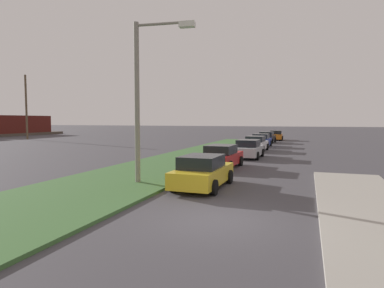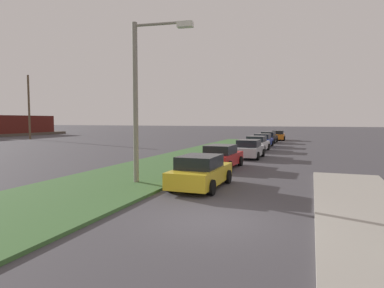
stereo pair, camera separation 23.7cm
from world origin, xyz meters
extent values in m
plane|color=#423F44|center=(0.00, 0.00, 0.00)|extent=(300.00, 300.00, 0.00)
cube|color=#3D6633|center=(10.00, 6.26, 0.06)|extent=(60.00, 6.00, 0.12)
cube|color=gold|center=(4.55, 1.89, 0.57)|extent=(4.32, 1.84, 0.70)
cube|color=black|center=(4.35, 1.89, 1.19)|extent=(2.21, 1.62, 0.55)
cylinder|color=black|center=(5.91, 2.78, 0.32)|extent=(0.64, 0.23, 0.64)
cylinder|color=black|center=(5.90, 0.98, 0.32)|extent=(0.64, 0.23, 0.64)
cylinder|color=black|center=(3.21, 2.80, 0.32)|extent=(0.64, 0.23, 0.64)
cylinder|color=black|center=(3.20, 1.00, 0.32)|extent=(0.64, 0.23, 0.64)
cube|color=red|center=(10.81, 2.60, 0.57)|extent=(4.36, 1.96, 0.70)
cube|color=black|center=(10.61, 2.61, 1.19)|extent=(2.26, 1.68, 0.55)
cylinder|color=black|center=(12.19, 3.45, 0.32)|extent=(0.65, 0.24, 0.64)
cylinder|color=black|center=(12.13, 1.65, 0.32)|extent=(0.65, 0.24, 0.64)
cylinder|color=black|center=(9.50, 3.55, 0.32)|extent=(0.65, 0.24, 0.64)
cylinder|color=black|center=(9.43, 1.75, 0.32)|extent=(0.65, 0.24, 0.64)
cube|color=#B2B5BA|center=(16.95, 1.93, 0.57)|extent=(4.32, 1.85, 0.70)
cube|color=black|center=(16.75, 1.93, 1.19)|extent=(2.22, 1.63, 0.55)
cylinder|color=black|center=(18.32, 2.81, 0.32)|extent=(0.64, 0.23, 0.64)
cylinder|color=black|center=(18.29, 1.01, 0.32)|extent=(0.64, 0.23, 0.64)
cylinder|color=black|center=(15.62, 2.85, 0.32)|extent=(0.64, 0.23, 0.64)
cylinder|color=black|center=(15.59, 1.05, 0.32)|extent=(0.64, 0.23, 0.64)
cube|color=silver|center=(23.19, 2.28, 0.57)|extent=(4.36, 1.95, 0.70)
cube|color=black|center=(22.99, 2.28, 1.19)|extent=(2.25, 1.68, 0.55)
cylinder|color=black|center=(24.57, 3.13, 0.32)|extent=(0.65, 0.24, 0.64)
cylinder|color=black|center=(24.51, 1.33, 0.32)|extent=(0.65, 0.24, 0.64)
cylinder|color=black|center=(21.88, 3.22, 0.32)|extent=(0.65, 0.24, 0.64)
cylinder|color=black|center=(21.81, 1.42, 0.32)|extent=(0.65, 0.24, 0.64)
cube|color=#23389E|center=(28.63, 2.47, 0.57)|extent=(4.34, 1.90, 0.70)
cube|color=black|center=(28.43, 2.47, 1.19)|extent=(2.24, 1.65, 0.55)
cylinder|color=black|center=(30.00, 3.34, 0.32)|extent=(0.64, 0.23, 0.64)
cylinder|color=black|center=(29.96, 1.54, 0.32)|extent=(0.64, 0.23, 0.64)
cylinder|color=black|center=(27.30, 3.40, 0.32)|extent=(0.64, 0.23, 0.64)
cylinder|color=black|center=(27.26, 1.60, 0.32)|extent=(0.64, 0.23, 0.64)
cube|color=black|center=(35.42, 2.63, 0.57)|extent=(4.37, 1.98, 0.70)
cube|color=black|center=(35.22, 2.63, 1.19)|extent=(2.27, 1.69, 0.55)
cylinder|color=black|center=(36.80, 3.47, 0.32)|extent=(0.65, 0.25, 0.64)
cylinder|color=black|center=(36.73, 1.67, 0.32)|extent=(0.65, 0.25, 0.64)
cylinder|color=black|center=(34.11, 3.58, 0.32)|extent=(0.65, 0.25, 0.64)
cylinder|color=black|center=(34.03, 1.78, 0.32)|extent=(0.65, 0.25, 0.64)
cube|color=orange|center=(41.59, 2.00, 0.57)|extent=(4.37, 1.98, 0.70)
cube|color=black|center=(41.39, 1.99, 1.19)|extent=(2.27, 1.69, 0.55)
cylinder|color=black|center=(42.90, 2.96, 0.32)|extent=(0.65, 0.25, 0.64)
cylinder|color=black|center=(42.98, 1.16, 0.32)|extent=(0.65, 0.25, 0.64)
cylinder|color=black|center=(40.21, 2.84, 0.32)|extent=(0.65, 0.25, 0.64)
cylinder|color=black|center=(40.28, 1.04, 0.32)|extent=(0.65, 0.25, 0.64)
cube|color=#511914|center=(40.34, 50.82, 2.20)|extent=(14.00, 3.00, 3.40)
cylinder|color=gray|center=(4.22, 5.01, 3.75)|extent=(0.24, 0.24, 7.50)
cylinder|color=gray|center=(4.36, 3.82, 7.35)|extent=(0.40, 2.40, 0.12)
cube|color=silver|center=(4.50, 2.63, 7.25)|extent=(0.44, 0.74, 0.24)
cylinder|color=brown|center=(30.75, 38.91, 5.00)|extent=(0.30, 0.30, 10.00)
camera|label=1|loc=(-9.56, -2.53, 3.04)|focal=31.01mm
camera|label=2|loc=(-9.48, -2.75, 3.04)|focal=31.01mm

